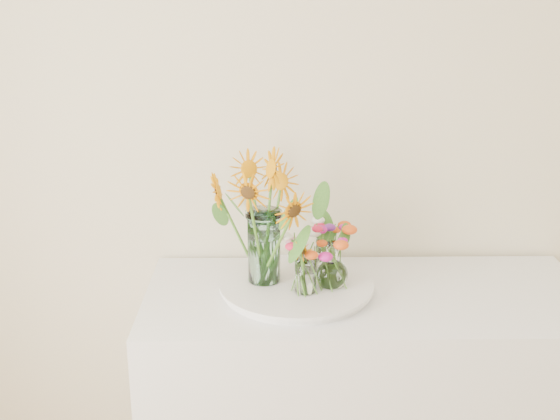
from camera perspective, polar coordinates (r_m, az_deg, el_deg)
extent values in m
cube|color=white|center=(2.45, 6.76, -16.28)|extent=(1.40, 0.60, 0.90)
cylinder|color=white|center=(2.22, 1.34, -6.38)|extent=(0.46, 0.46, 0.02)
cylinder|color=#ABE5DB|center=(2.19, -1.31, -2.99)|extent=(0.13, 0.13, 0.24)
cylinder|color=white|center=(2.13, 2.10, -5.37)|extent=(0.07, 0.07, 0.11)
cylinder|color=white|center=(2.30, 3.69, -3.68)|extent=(0.07, 0.07, 0.11)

